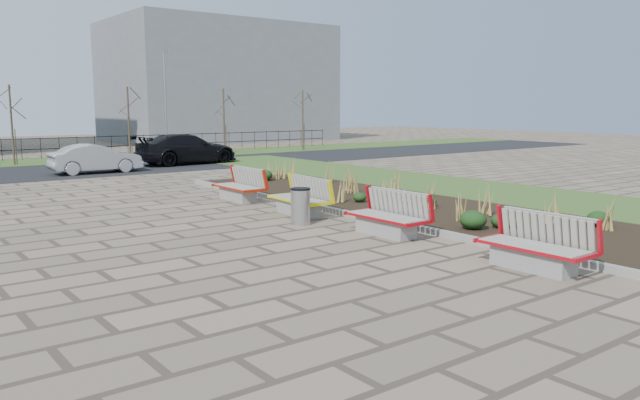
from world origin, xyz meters
TOP-DOWN VIEW (x-y plane):
  - ground at (0.00, 0.00)m, footprint 120.00×120.00m
  - planting_bed at (6.25, 5.00)m, footprint 4.50×18.00m
  - planting_curb at (3.92, 5.00)m, footprint 0.16×18.00m
  - grass_verge_near at (11.00, 5.00)m, footprint 5.00×38.00m
  - grass_verge_far at (0.00, 28.00)m, footprint 80.00×5.00m
  - road at (0.00, 22.00)m, footprint 80.00×7.00m
  - bench_a at (3.00, -1.43)m, footprint 0.92×2.11m
  - bench_b at (3.00, 2.47)m, footprint 0.92×2.11m
  - bench_c at (3.00, 5.96)m, footprint 1.04×2.16m
  - bench_d at (3.00, 9.26)m, footprint 0.93×2.11m
  - litter_bin at (2.21, 4.74)m, footprint 0.49×0.49m
  - car_silver at (2.07, 20.20)m, footprint 3.92×1.39m
  - car_black at (7.24, 21.82)m, footprint 5.43×2.49m
  - tree_c at (0.00, 26.50)m, footprint 1.40×1.40m
  - tree_d at (6.00, 26.50)m, footprint 1.40×1.40m
  - tree_e at (12.00, 26.50)m, footprint 1.40×1.40m
  - tree_f at (18.00, 26.50)m, footprint 1.40×1.40m
  - lamp_east at (8.00, 26.00)m, footprint 0.24×0.60m
  - railing_fence at (0.00, 29.50)m, footprint 44.00×0.10m
  - building_grey at (20.00, 42.00)m, footprint 18.00×12.00m

SIDE VIEW (x-z plane):
  - ground at x=0.00m, z-range 0.00..0.00m
  - road at x=0.00m, z-range 0.00..0.02m
  - grass_verge_near at x=11.00m, z-range 0.00..0.04m
  - grass_verge_far at x=0.00m, z-range 0.00..0.04m
  - planting_bed at x=6.25m, z-range 0.00..0.10m
  - planting_curb at x=3.92m, z-range 0.00..0.15m
  - litter_bin at x=2.21m, z-range 0.00..0.91m
  - bench_a at x=3.00m, z-range 0.00..1.00m
  - bench_b at x=3.00m, z-range 0.00..1.00m
  - bench_c at x=3.00m, z-range 0.00..1.00m
  - bench_d at x=3.00m, z-range 0.00..1.00m
  - railing_fence at x=0.00m, z-range 0.04..1.24m
  - car_silver at x=2.07m, z-range 0.02..1.31m
  - car_black at x=7.24m, z-range 0.02..1.56m
  - tree_c at x=0.00m, z-range 0.04..4.04m
  - tree_d at x=6.00m, z-range 0.04..4.04m
  - tree_e at x=12.00m, z-range 0.04..4.04m
  - tree_f at x=18.00m, z-range 0.04..4.04m
  - lamp_east at x=8.00m, z-range 0.04..6.04m
  - building_grey at x=20.00m, z-range 0.00..10.00m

